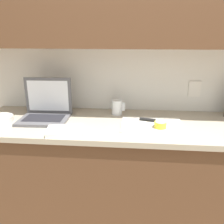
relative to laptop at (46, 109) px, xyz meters
The scene contains 9 objects.
wall_back 0.99m from the laptop, 13.67° to the left, with size 5.20×0.38×2.60m.
counter_unit 0.97m from the laptop, ahead, with size 2.55×0.62×0.93m.
laptop is the anchor object (origin of this frame).
cutting_board 0.76m from the laptop, ahead, with size 0.40×0.30×0.01m, color silver.
knife 0.76m from the laptop, ahead, with size 0.27×0.10×0.02m.
lemon_half_cut 0.81m from the laptop, ahead, with size 0.08×0.08×0.04m.
measuring_cup 0.52m from the laptop, 15.08° to the left, with size 0.10×0.08×0.11m.
bowl_white 0.31m from the laptop, 158.05° to the right, with size 0.18×0.18×0.05m.
dish_towel 0.32m from the laptop, 49.67° to the right, with size 0.22×0.16×0.02m, color silver.
Camera 1 is at (-0.18, -1.52, 1.51)m, focal length 38.00 mm.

